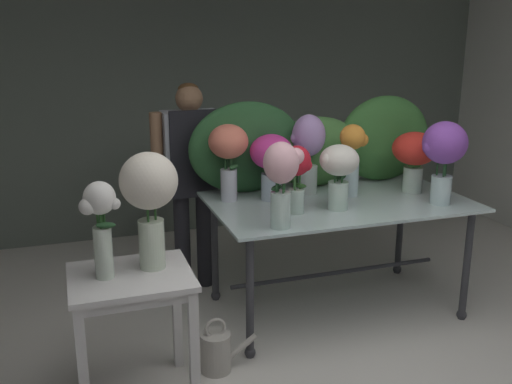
{
  "coord_description": "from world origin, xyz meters",
  "views": [
    {
      "loc": [
        -1.37,
        -1.95,
        1.97
      ],
      "look_at": [
        -0.3,
        1.23,
        1.02
      ],
      "focal_mm": 41.07,
      "sensor_mm": 36.0,
      "label": 1
    }
  ],
  "objects": [
    {
      "name": "side_table_white",
      "position": [
        -1.1,
        0.92,
        0.62
      ],
      "size": [
        0.63,
        0.54,
        0.73
      ],
      "color": "white",
      "rests_on": "ground"
    },
    {
      "name": "watering_can",
      "position": [
        -0.62,
        1.03,
        0.13
      ],
      "size": [
        0.35,
        0.18,
        0.34
      ],
      "color": "#B7B2A8",
      "rests_on": "ground"
    },
    {
      "name": "ground_plane",
      "position": [
        0.0,
        1.81,
        0.0
      ],
      "size": [
        7.94,
        7.94,
        0.0
      ],
      "primitive_type": "plane",
      "color": "silver"
    },
    {
      "name": "vase_scarlet_dahlias",
      "position": [
        0.99,
        1.54,
        1.1
      ],
      "size": [
        0.32,
        0.32,
        0.44
      ],
      "color": "silver",
      "rests_on": "display_table_glass"
    },
    {
      "name": "vase_coral_ranunculus",
      "position": [
        -0.32,
        1.76,
        1.17
      ],
      "size": [
        0.27,
        0.27,
        0.53
      ],
      "color": "silver",
      "rests_on": "display_table_glass"
    },
    {
      "name": "wall_back",
      "position": [
        0.0,
        3.61,
        1.48
      ],
      "size": [
        5.88,
        0.12,
        2.95
      ],
      "primitive_type": "cube",
      "color": "slate",
      "rests_on": "ground"
    },
    {
      "name": "vase_magenta_lilies",
      "position": [
        -0.05,
        1.69,
        1.11
      ],
      "size": [
        0.29,
        0.29,
        0.46
      ],
      "color": "silver",
      "rests_on": "display_table_glass"
    },
    {
      "name": "vase_ivory_stock",
      "position": [
        0.3,
        1.34,
        1.09
      ],
      "size": [
        0.27,
        0.25,
        0.43
      ],
      "color": "silver",
      "rests_on": "display_table_glass"
    },
    {
      "name": "vase_crimson_roses",
      "position": [
        0.01,
        1.35,
        1.09
      ],
      "size": [
        0.18,
        0.18,
        0.44
      ],
      "color": "silver",
      "rests_on": "display_table_glass"
    },
    {
      "name": "vase_violet_snapdragons",
      "position": [
        1.0,
        1.24,
        1.18
      ],
      "size": [
        0.3,
        0.29,
        0.56
      ],
      "color": "silver",
      "rests_on": "display_table_glass"
    },
    {
      "name": "vase_cream_lisianthus_tall",
      "position": [
        -0.97,
        0.98,
        1.13
      ],
      "size": [
        0.3,
        0.3,
        0.63
      ],
      "color": "silver",
      "rests_on": "side_table_white"
    },
    {
      "name": "vase_sunset_hydrangea",
      "position": [
        0.52,
        1.6,
        1.12
      ],
      "size": [
        0.2,
        0.18,
        0.51
      ],
      "color": "silver",
      "rests_on": "display_table_glass"
    },
    {
      "name": "vase_lilac_freesia",
      "position": [
        0.26,
        1.75,
        1.16
      ],
      "size": [
        0.25,
        0.23,
        0.57
      ],
      "color": "silver",
      "rests_on": "display_table_glass"
    },
    {
      "name": "display_table_glass",
      "position": [
        0.39,
        1.52,
        0.7
      ],
      "size": [
        1.76,
        1.04,
        0.83
      ],
      "color": "#B0CAC7",
      "rests_on": "ground"
    },
    {
      "name": "vase_white_roses_tall",
      "position": [
        -1.23,
        0.92,
        1.03
      ],
      "size": [
        0.2,
        0.16,
        0.51
      ],
      "color": "silver",
      "rests_on": "side_table_white"
    },
    {
      "name": "vase_blush_carnations",
      "position": [
        -0.18,
        1.12,
        1.14
      ],
      "size": [
        0.24,
        0.21,
        0.52
      ],
      "color": "silver",
      "rests_on": "display_table_glass"
    },
    {
      "name": "foliage_backdrop",
      "position": [
        0.42,
        1.92,
        1.13
      ],
      "size": [
        1.9,
        0.27,
        0.65
      ],
      "color": "#28562D",
      "rests_on": "display_table_glass"
    },
    {
      "name": "florist",
      "position": [
        -0.48,
        2.22,
        0.98
      ],
      "size": [
        0.59,
        0.24,
        1.58
      ],
      "color": "#232328",
      "rests_on": "ground"
    }
  ]
}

